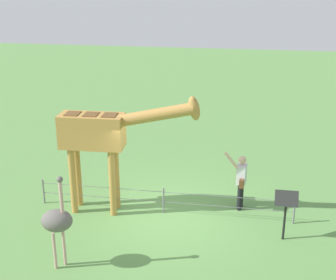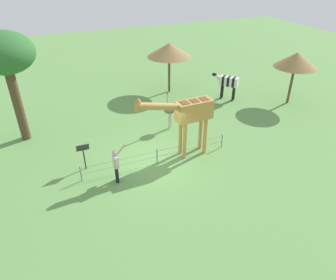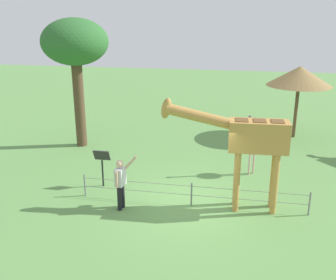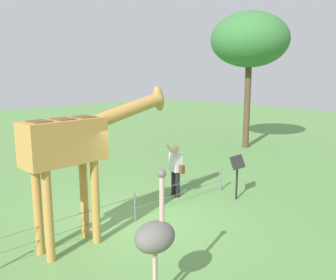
{
  "view_description": "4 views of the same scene",
  "coord_description": "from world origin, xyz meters",
  "px_view_note": "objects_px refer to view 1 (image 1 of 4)",
  "views": [
    {
      "loc": [
        2.0,
        -11.09,
        6.27
      ],
      "look_at": [
        0.04,
        0.55,
        1.98
      ],
      "focal_mm": 49.24,
      "sensor_mm": 36.0,
      "label": 1
    },
    {
      "loc": [
        4.2,
        11.37,
        8.53
      ],
      "look_at": [
        -0.29,
        0.71,
        1.53
      ],
      "focal_mm": 33.38,
      "sensor_mm": 36.0,
      "label": 2
    },
    {
      "loc": [
        -1.3,
        10.96,
        5.74
      ],
      "look_at": [
        0.81,
        -0.3,
        1.97
      ],
      "focal_mm": 41.69,
      "sensor_mm": 36.0,
      "label": 3
    },
    {
      "loc": [
        -5.38,
        -6.71,
        3.73
      ],
      "look_at": [
        0.77,
        -0.35,
        2.05
      ],
      "focal_mm": 38.58,
      "sensor_mm": 36.0,
      "label": 4
    }
  ],
  "objects_px": {
    "giraffe": "(103,136)",
    "info_sign": "(286,205)",
    "ostrich": "(57,221)",
    "visitor": "(241,179)"
  },
  "relations": [
    {
      "from": "giraffe",
      "to": "ostrich",
      "type": "relative_size",
      "value": 1.67
    },
    {
      "from": "giraffe",
      "to": "visitor",
      "type": "relative_size",
      "value": 2.19
    },
    {
      "from": "giraffe",
      "to": "info_sign",
      "type": "xyz_separation_m",
      "value": [
        4.77,
        -0.72,
        -1.27
      ]
    },
    {
      "from": "visitor",
      "to": "ostrich",
      "type": "relative_size",
      "value": 0.77
    },
    {
      "from": "ostrich",
      "to": "info_sign",
      "type": "bearing_deg",
      "value": 21.72
    },
    {
      "from": "giraffe",
      "to": "visitor",
      "type": "bearing_deg",
      "value": 11.18
    },
    {
      "from": "visitor",
      "to": "info_sign",
      "type": "xyz_separation_m",
      "value": [
        1.11,
        -1.44,
        0.05
      ]
    },
    {
      "from": "visitor",
      "to": "info_sign",
      "type": "distance_m",
      "value": 1.82
    },
    {
      "from": "giraffe",
      "to": "info_sign",
      "type": "distance_m",
      "value": 4.99
    },
    {
      "from": "visitor",
      "to": "ostrich",
      "type": "bearing_deg",
      "value": -138.72
    }
  ]
}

